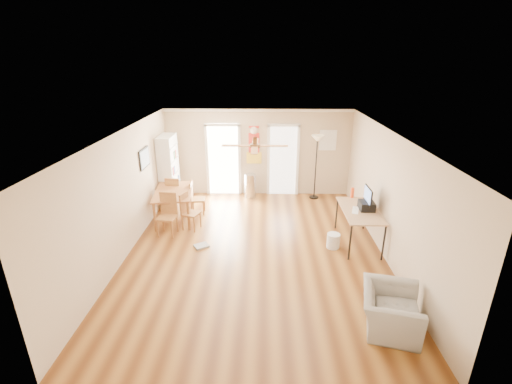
{
  "coord_description": "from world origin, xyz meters",
  "views": [
    {
      "loc": [
        0.17,
        -6.84,
        4.0
      ],
      "look_at": [
        0.0,
        0.6,
        1.15
      ],
      "focal_mm": 24.88,
      "sensor_mm": 36.0,
      "label": 1
    }
  ],
  "objects_px": {
    "dining_table": "(175,205)",
    "dining_chair_near": "(167,215)",
    "dining_chair_right_b": "(191,212)",
    "computer_desk": "(358,226)",
    "printer": "(367,206)",
    "trash_can": "(250,186)",
    "wastebasket_a": "(333,241)",
    "bookshelf": "(169,170)",
    "armchair": "(390,310)",
    "dining_chair_right_a": "(198,198)",
    "dining_chair_far": "(175,193)",
    "torchiere_lamp": "(316,167)"
  },
  "relations": [
    {
      "from": "dining_chair_right_a",
      "to": "bookshelf",
      "type": "bearing_deg",
      "value": 46.16
    },
    {
      "from": "dining_chair_right_b",
      "to": "computer_desk",
      "type": "bearing_deg",
      "value": -80.61
    },
    {
      "from": "trash_can",
      "to": "computer_desk",
      "type": "distance_m",
      "value": 3.77
    },
    {
      "from": "dining_chair_right_a",
      "to": "wastebasket_a",
      "type": "xyz_separation_m",
      "value": [
        3.33,
        -1.81,
        -0.28
      ]
    },
    {
      "from": "computer_desk",
      "to": "bookshelf",
      "type": "bearing_deg",
      "value": 154.16
    },
    {
      "from": "wastebasket_a",
      "to": "bookshelf",
      "type": "bearing_deg",
      "value": 148.84
    },
    {
      "from": "bookshelf",
      "to": "wastebasket_a",
      "type": "height_order",
      "value": "bookshelf"
    },
    {
      "from": "armchair",
      "to": "wastebasket_a",
      "type": "bearing_deg",
      "value": 23.94
    },
    {
      "from": "bookshelf",
      "to": "dining_chair_right_b",
      "type": "height_order",
      "value": "bookshelf"
    },
    {
      "from": "dining_chair_near",
      "to": "torchiere_lamp",
      "type": "distance_m",
      "value": 4.56
    },
    {
      "from": "trash_can",
      "to": "dining_chair_near",
      "type": "bearing_deg",
      "value": -127.31
    },
    {
      "from": "printer",
      "to": "dining_chair_far",
      "type": "bearing_deg",
      "value": 159.1
    },
    {
      "from": "dining_chair_right_b",
      "to": "printer",
      "type": "relative_size",
      "value": 2.5
    },
    {
      "from": "dining_chair_right_a",
      "to": "dining_chair_right_b",
      "type": "xyz_separation_m",
      "value": [
        0.0,
        -0.94,
        0.01
      ]
    },
    {
      "from": "bookshelf",
      "to": "dining_chair_near",
      "type": "height_order",
      "value": "bookshelf"
    },
    {
      "from": "dining_table",
      "to": "printer",
      "type": "xyz_separation_m",
      "value": [
        4.6,
        -1.22,
        0.54
      ]
    },
    {
      "from": "dining_table",
      "to": "dining_chair_right_b",
      "type": "bearing_deg",
      "value": -47.49
    },
    {
      "from": "dining_chair_right_a",
      "to": "wastebasket_a",
      "type": "height_order",
      "value": "dining_chair_right_a"
    },
    {
      "from": "dining_chair_near",
      "to": "computer_desk",
      "type": "distance_m",
      "value": 4.44
    },
    {
      "from": "dining_table",
      "to": "dining_chair_near",
      "type": "height_order",
      "value": "dining_chair_near"
    },
    {
      "from": "bookshelf",
      "to": "wastebasket_a",
      "type": "bearing_deg",
      "value": -25.57
    },
    {
      "from": "computer_desk",
      "to": "printer",
      "type": "xyz_separation_m",
      "value": [
        0.14,
        0.01,
        0.51
      ]
    },
    {
      "from": "dining_chair_right_b",
      "to": "dining_chair_far",
      "type": "height_order",
      "value": "dining_chair_far"
    },
    {
      "from": "torchiere_lamp",
      "to": "printer",
      "type": "height_order",
      "value": "torchiere_lamp"
    },
    {
      "from": "dining_chair_right_b",
      "to": "computer_desk",
      "type": "xyz_separation_m",
      "value": [
        3.91,
        -0.63,
        -0.05
      ]
    },
    {
      "from": "dining_chair_right_b",
      "to": "wastebasket_a",
      "type": "height_order",
      "value": "dining_chair_right_b"
    },
    {
      "from": "dining_chair_near",
      "to": "printer",
      "type": "height_order",
      "value": "printer"
    },
    {
      "from": "dining_table",
      "to": "printer",
      "type": "relative_size",
      "value": 4.19
    },
    {
      "from": "dining_chair_near",
      "to": "trash_can",
      "type": "bearing_deg",
      "value": 59.92
    },
    {
      "from": "dining_chair_right_a",
      "to": "torchiere_lamp",
      "type": "bearing_deg",
      "value": -74.41
    },
    {
      "from": "computer_desk",
      "to": "torchiere_lamp",
      "type": "bearing_deg",
      "value": 102.53
    },
    {
      "from": "bookshelf",
      "to": "dining_chair_right_b",
      "type": "xyz_separation_m",
      "value": [
        0.93,
        -1.72,
        -0.52
      ]
    },
    {
      "from": "dining_chair_right_b",
      "to": "torchiere_lamp",
      "type": "distance_m",
      "value": 3.96
    },
    {
      "from": "computer_desk",
      "to": "armchair",
      "type": "distance_m",
      "value": 2.73
    },
    {
      "from": "computer_desk",
      "to": "wastebasket_a",
      "type": "xyz_separation_m",
      "value": [
        -0.58,
        -0.23,
        -0.25
      ]
    },
    {
      "from": "dining_chair_near",
      "to": "printer",
      "type": "xyz_separation_m",
      "value": [
        4.56,
        -0.29,
        0.42
      ]
    },
    {
      "from": "dining_chair_right_a",
      "to": "trash_can",
      "type": "xyz_separation_m",
      "value": [
        1.37,
        1.2,
        -0.08
      ]
    },
    {
      "from": "armchair",
      "to": "dining_chair_right_b",
      "type": "bearing_deg",
      "value": 62.58
    },
    {
      "from": "dining_table",
      "to": "dining_chair_near",
      "type": "bearing_deg",
      "value": -87.74
    },
    {
      "from": "bookshelf",
      "to": "torchiere_lamp",
      "type": "bearing_deg",
      "value": 11.23
    },
    {
      "from": "dining_chair_right_a",
      "to": "wastebasket_a",
      "type": "bearing_deg",
      "value": -122.72
    },
    {
      "from": "bookshelf",
      "to": "dining_chair_right_b",
      "type": "distance_m",
      "value": 2.02
    },
    {
      "from": "dining_table",
      "to": "wastebasket_a",
      "type": "bearing_deg",
      "value": -20.64
    },
    {
      "from": "dining_table",
      "to": "printer",
      "type": "height_order",
      "value": "printer"
    },
    {
      "from": "printer",
      "to": "armchair",
      "type": "xyz_separation_m",
      "value": [
        -0.3,
        -2.74,
        -0.6
      ]
    },
    {
      "from": "bookshelf",
      "to": "dining_chair_right_a",
      "type": "bearing_deg",
      "value": -34.01
    },
    {
      "from": "trash_can",
      "to": "armchair",
      "type": "xyz_separation_m",
      "value": [
        2.38,
        -5.5,
        -0.05
      ]
    },
    {
      "from": "dining_chair_right_b",
      "to": "printer",
      "type": "bearing_deg",
      "value": -80.14
    },
    {
      "from": "dining_chair_near",
      "to": "bookshelf",
      "type": "bearing_deg",
      "value": 108.86
    },
    {
      "from": "trash_can",
      "to": "wastebasket_a",
      "type": "distance_m",
      "value": 3.6
    }
  ]
}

